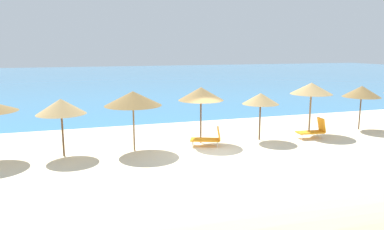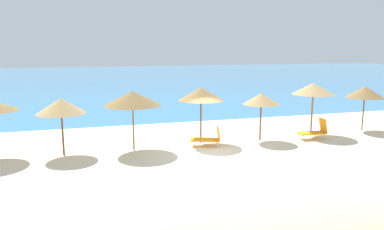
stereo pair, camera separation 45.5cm
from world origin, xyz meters
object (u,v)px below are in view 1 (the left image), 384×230
at_px(beach_umbrella_4, 133,98).
at_px(beach_umbrella_8, 362,91).
at_px(beach_umbrella_7, 311,89).
at_px(lounge_chair_0, 314,130).
at_px(beach_umbrella_6, 261,99).
at_px(lounge_chair_2, 209,138).
at_px(beach_umbrella_5, 201,94).
at_px(beach_umbrella_3, 61,107).

relative_size(beach_umbrella_4, beach_umbrella_8, 1.09).
xyz_separation_m(beach_umbrella_7, beach_umbrella_8, (3.54, 0.07, -0.30)).
xyz_separation_m(beach_umbrella_7, lounge_chair_0, (-0.40, -0.96, -2.14)).
bearing_deg(beach_umbrella_6, lounge_chair_2, -171.71).
height_order(lounge_chair_0, lounge_chair_2, lounge_chair_0).
relative_size(beach_umbrella_5, beach_umbrella_6, 1.15).
bearing_deg(beach_umbrella_4, beach_umbrella_8, 2.07).
xyz_separation_m(beach_umbrella_4, beach_umbrella_8, (13.56, 0.49, -0.22)).
distance_m(beach_umbrella_5, beach_umbrella_7, 6.53).
relative_size(beach_umbrella_3, beach_umbrella_4, 0.92).
bearing_deg(beach_umbrella_7, lounge_chair_0, -112.77).
bearing_deg(beach_umbrella_5, lounge_chair_2, -80.01).
bearing_deg(beach_umbrella_7, beach_umbrella_3, -178.43).
height_order(beach_umbrella_5, lounge_chair_0, beach_umbrella_5).
distance_m(beach_umbrella_3, beach_umbrella_8, 16.75).
height_order(beach_umbrella_4, beach_umbrella_5, beach_umbrella_5).
height_order(beach_umbrella_4, beach_umbrella_8, beach_umbrella_4).
bearing_deg(beach_umbrella_7, beach_umbrella_4, -177.58).
relative_size(beach_umbrella_5, lounge_chair_0, 1.87).
distance_m(beach_umbrella_4, beach_umbrella_5, 3.52).
height_order(beach_umbrella_8, lounge_chair_2, beach_umbrella_8).
xyz_separation_m(beach_umbrella_5, lounge_chair_2, (0.14, -0.82, -2.12)).
relative_size(beach_umbrella_6, lounge_chair_2, 1.54).
relative_size(beach_umbrella_3, lounge_chair_2, 1.61).
distance_m(beach_umbrella_4, beach_umbrella_7, 10.03).
xyz_separation_m(beach_umbrella_5, beach_umbrella_8, (10.07, 0.07, -0.25)).
bearing_deg(lounge_chair_2, beach_umbrella_7, -60.65).
bearing_deg(beach_umbrella_8, beach_umbrella_6, -176.33).
bearing_deg(beach_umbrella_7, beach_umbrella_6, -173.60).
bearing_deg(beach_umbrella_8, lounge_chair_0, -165.40).
xyz_separation_m(beach_umbrella_4, lounge_chair_0, (9.62, -0.54, -2.05)).
height_order(beach_umbrella_8, lounge_chair_0, beach_umbrella_8).
xyz_separation_m(beach_umbrella_3, beach_umbrella_8, (16.75, 0.43, 0.02)).
height_order(beach_umbrella_4, beach_umbrella_7, beach_umbrella_7).
xyz_separation_m(beach_umbrella_6, beach_umbrella_8, (6.89, 0.44, 0.08)).
bearing_deg(beach_umbrella_8, beach_umbrella_4, -177.93).
relative_size(beach_umbrella_6, lounge_chair_0, 1.63).
relative_size(beach_umbrella_4, lounge_chair_0, 1.85).
xyz_separation_m(beach_umbrella_3, lounge_chair_0, (12.80, -0.60, -1.82)).
relative_size(beach_umbrella_3, beach_umbrella_8, 1.00).
bearing_deg(beach_umbrella_7, beach_umbrella_8, 1.07).
distance_m(beach_umbrella_8, lounge_chair_0, 4.47).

